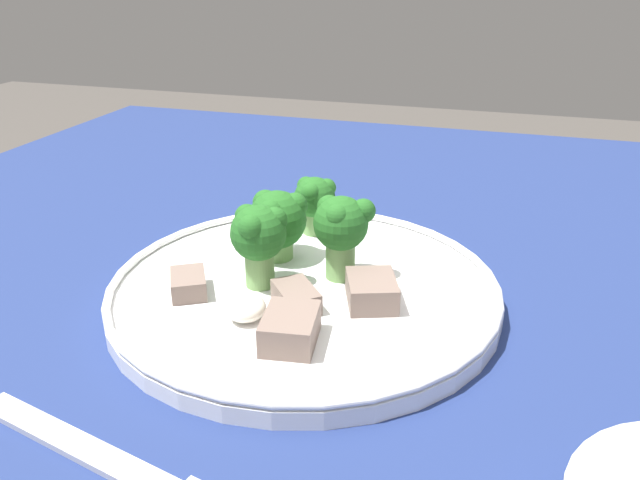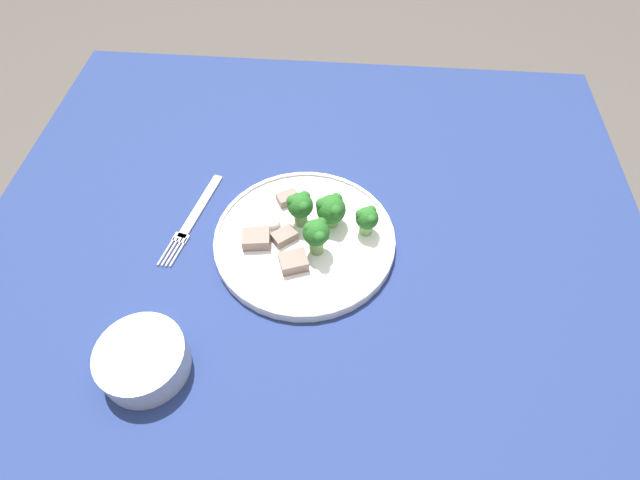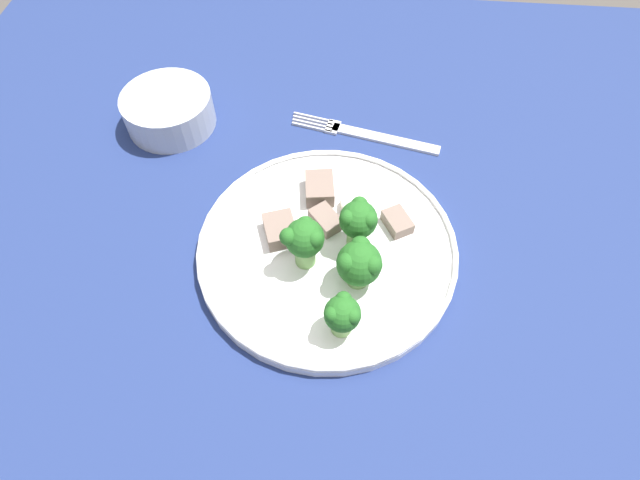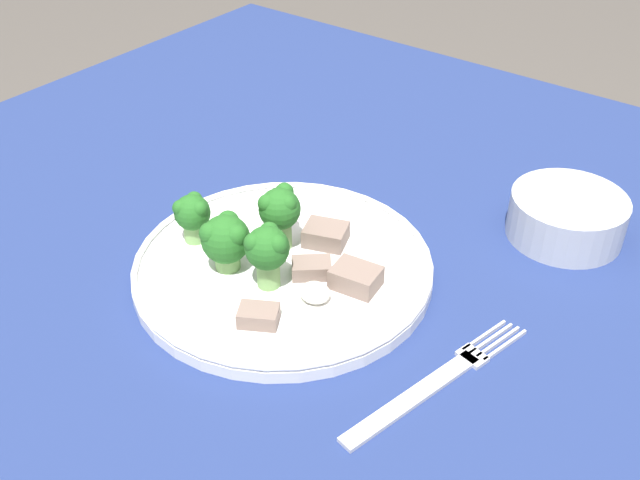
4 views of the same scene
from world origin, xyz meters
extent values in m
cube|color=navy|center=(0.00, 0.00, 0.71)|extent=(1.08, 1.07, 0.03)
cylinder|color=brown|center=(-0.48, 0.48, 0.35)|extent=(0.06, 0.06, 0.69)
cylinder|color=white|center=(0.01, -0.04, 0.73)|extent=(0.29, 0.29, 0.01)
torus|color=white|center=(0.01, -0.04, 0.74)|extent=(0.29, 0.29, 0.01)
cube|color=silver|center=(0.19, -0.10, 0.72)|extent=(0.05, 0.14, 0.00)
cube|color=silver|center=(0.21, -0.03, 0.72)|extent=(0.03, 0.02, 0.00)
cube|color=silver|center=(0.23, 0.00, 0.72)|extent=(0.01, 0.06, 0.00)
cube|color=silver|center=(0.22, 0.00, 0.72)|extent=(0.01, 0.06, 0.00)
cube|color=silver|center=(0.21, 0.00, 0.72)|extent=(0.01, 0.06, 0.00)
cube|color=silver|center=(0.21, 0.00, 0.72)|extent=(0.01, 0.06, 0.00)
cylinder|color=#B7BCC6|center=(0.20, 0.19, 0.75)|extent=(0.12, 0.12, 0.05)
cylinder|color=silver|center=(0.20, 0.19, 0.74)|extent=(0.10, 0.10, 0.03)
cylinder|color=#709E56|center=(-0.01, -0.02, 0.75)|extent=(0.02, 0.02, 0.03)
sphere|color=#215B1E|center=(-0.01, -0.02, 0.78)|extent=(0.04, 0.04, 0.04)
sphere|color=#215B1E|center=(0.00, -0.02, 0.79)|extent=(0.02, 0.02, 0.02)
sphere|color=#215B1E|center=(-0.02, 0.00, 0.79)|extent=(0.02, 0.02, 0.02)
sphere|color=#215B1E|center=(-0.02, -0.03, 0.79)|extent=(0.02, 0.02, 0.02)
cylinder|color=#709E56|center=(-0.08, -0.06, 0.74)|extent=(0.02, 0.02, 0.02)
sphere|color=#215B1E|center=(-0.08, -0.06, 0.77)|extent=(0.04, 0.04, 0.04)
sphere|color=#215B1E|center=(-0.07, -0.06, 0.78)|extent=(0.02, 0.02, 0.02)
sphere|color=#215B1E|center=(-0.09, -0.05, 0.78)|extent=(0.02, 0.02, 0.02)
sphere|color=#215B1E|center=(-0.09, -0.07, 0.78)|extent=(0.02, 0.02, 0.02)
cylinder|color=#709E56|center=(-0.03, -0.07, 0.74)|extent=(0.02, 0.02, 0.02)
sphere|color=#215B1E|center=(-0.03, -0.07, 0.77)|extent=(0.05, 0.05, 0.05)
sphere|color=#215B1E|center=(-0.01, -0.07, 0.78)|extent=(0.02, 0.02, 0.02)
sphere|color=#215B1E|center=(-0.03, -0.06, 0.78)|extent=(0.02, 0.02, 0.02)
sphere|color=#215B1E|center=(-0.03, -0.08, 0.78)|extent=(0.02, 0.02, 0.02)
cylinder|color=#709E56|center=(0.02, -0.07, 0.75)|extent=(0.02, 0.02, 0.03)
sphere|color=#215B1E|center=(0.02, -0.07, 0.78)|extent=(0.04, 0.04, 0.04)
sphere|color=#215B1E|center=(0.03, -0.07, 0.79)|extent=(0.02, 0.02, 0.02)
sphere|color=#215B1E|center=(0.01, -0.06, 0.79)|extent=(0.02, 0.02, 0.02)
sphere|color=#215B1E|center=(0.01, -0.08, 0.79)|extent=(0.02, 0.02, 0.02)
cube|color=#756056|center=(0.04, -0.03, 0.74)|extent=(0.04, 0.04, 0.01)
cube|color=#756056|center=(0.02, 0.02, 0.74)|extent=(0.05, 0.04, 0.02)
cube|color=#756056|center=(0.08, -0.02, 0.74)|extent=(0.05, 0.04, 0.02)
cube|color=#756056|center=(0.05, -0.11, 0.74)|extent=(0.04, 0.04, 0.02)
ellipsoid|color=silver|center=(0.07, -0.06, 0.74)|extent=(0.03, 0.03, 0.02)
camera|label=1|loc=(0.39, 0.09, 0.95)|focal=35.00mm
camera|label=2|loc=(-0.05, 0.44, 1.36)|focal=28.00mm
camera|label=3|loc=(-0.29, -0.06, 1.19)|focal=28.00mm
camera|label=4|loc=(0.38, -0.46, 1.17)|focal=42.00mm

